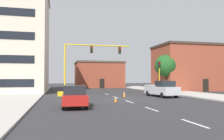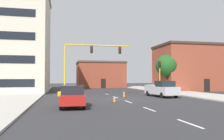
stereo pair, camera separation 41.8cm
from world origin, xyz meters
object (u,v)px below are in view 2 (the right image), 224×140
Objects in this scene: traffic_light_pole_right at (160,70)px; traffic_cone_roadside_b at (114,99)px; traffic_cone_roadside_a at (124,94)px; pickup_truck_silver at (161,89)px; traffic_signal_gantry at (75,78)px; sedan_red_near_left at (72,96)px; tree_right_mid at (166,66)px.

traffic_light_pole_right is 8.03× the size of traffic_cone_roadside_b.
traffic_cone_roadside_a is (-6.68, -4.46, -3.14)m from traffic_light_pole_right.
traffic_cone_roadside_b is (-7.16, -5.21, -0.68)m from pickup_truck_silver.
traffic_signal_gantry is 2.11× the size of sedan_red_near_left.
traffic_light_pole_right is 0.75× the size of tree_right_mid.
traffic_signal_gantry is 12.27× the size of traffic_cone_roadside_a.
sedan_red_near_left is at bearing -93.73° from traffic_signal_gantry.
traffic_cone_roadside_a is at bearing 66.26° from traffic_cone_roadside_b.
sedan_red_near_left is 5.81× the size of traffic_cone_roadside_a.
tree_right_mid is at bearing 46.80° from sedan_red_near_left.
traffic_cone_roadside_a is (5.72, -3.76, -1.89)m from traffic_signal_gantry.
traffic_light_pole_right is at bearing 33.73° from traffic_cone_roadside_a.
tree_right_mid is 8.10× the size of traffic_cone_roadside_a.
traffic_signal_gantry reaches higher than pickup_truck_silver.
sedan_red_near_left is 10.55m from traffic_cone_roadside_a.
traffic_cone_roadside_b is at bearing -113.74° from traffic_cone_roadside_a.
traffic_light_pole_right is 14.03m from traffic_cone_roadside_b.
traffic_cone_roadside_a is at bearing -33.34° from traffic_signal_gantry.
tree_right_mid is at bearing 50.09° from traffic_cone_roadside_b.
sedan_red_near_left is at bearing -146.85° from traffic_cone_roadside_b.
traffic_signal_gantry is at bearing 86.27° from sedan_red_near_left.
traffic_signal_gantry reaches higher than tree_right_mid.
traffic_light_pole_right is 6.10× the size of traffic_cone_roadside_a.
traffic_signal_gantry is 7.11m from traffic_cone_roadside_a.
traffic_cone_roadside_b is (3.23, -9.42, -1.99)m from traffic_signal_gantry.
traffic_signal_gantry is at bearing 157.95° from pickup_truck_silver.
traffic_cone_roadside_b is (-9.17, -10.12, -3.24)m from traffic_light_pole_right.
tree_right_mid reaches higher than sedan_red_near_left.
sedan_red_near_left is at bearing -128.16° from traffic_cone_roadside_a.
sedan_red_near_left reaches higher than traffic_cone_roadside_b.
traffic_cone_roadside_a is 6.18m from traffic_cone_roadside_b.
traffic_signal_gantry is 12.48m from traffic_light_pole_right.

